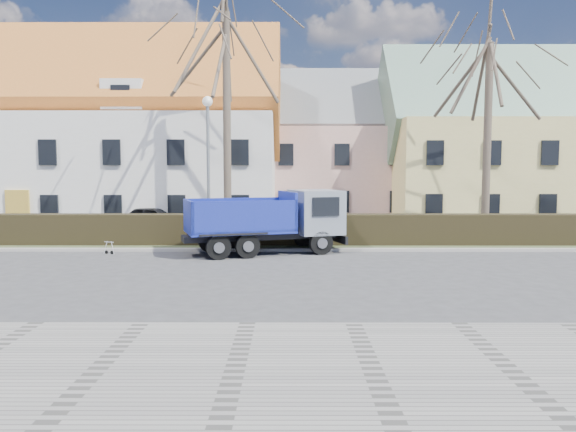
{
  "coord_description": "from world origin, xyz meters",
  "views": [
    {
      "loc": [
        0.88,
        -17.55,
        3.32
      ],
      "look_at": [
        0.83,
        2.44,
        1.6
      ],
      "focal_mm": 35.0,
      "sensor_mm": 36.0,
      "label": 1
    }
  ],
  "objects_px": {
    "cart_frame": "(106,247)",
    "parked_car_a": "(156,219)",
    "dump_truck": "(260,221)",
    "streetlight": "(208,170)"
  },
  "relations": [
    {
      "from": "cart_frame",
      "to": "parked_car_a",
      "type": "xyz_separation_m",
      "value": [
        0.26,
        7.22,
        0.42
      ]
    },
    {
      "from": "dump_truck",
      "to": "cart_frame",
      "type": "bearing_deg",
      "value": 163.45
    },
    {
      "from": "streetlight",
      "to": "parked_car_a",
      "type": "xyz_separation_m",
      "value": [
        -3.31,
        4.15,
        -2.55
      ]
    },
    {
      "from": "cart_frame",
      "to": "parked_car_a",
      "type": "distance_m",
      "value": 7.24
    },
    {
      "from": "streetlight",
      "to": "cart_frame",
      "type": "xyz_separation_m",
      "value": [
        -3.57,
        -3.08,
        -2.97
      ]
    },
    {
      "from": "dump_truck",
      "to": "parked_car_a",
      "type": "height_order",
      "value": "dump_truck"
    },
    {
      "from": "dump_truck",
      "to": "streetlight",
      "type": "xyz_separation_m",
      "value": [
        -2.41,
        2.97,
        1.98
      ]
    },
    {
      "from": "dump_truck",
      "to": "streetlight",
      "type": "relative_size",
      "value": 0.97
    },
    {
      "from": "dump_truck",
      "to": "parked_car_a",
      "type": "bearing_deg",
      "value": 111.2
    },
    {
      "from": "streetlight",
      "to": "parked_car_a",
      "type": "relative_size",
      "value": 1.6
    }
  ]
}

